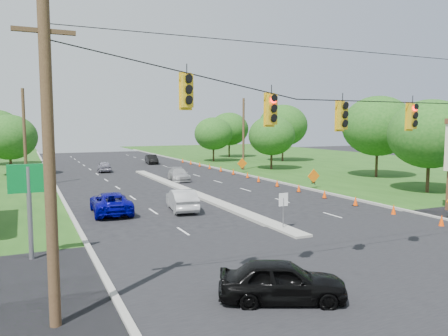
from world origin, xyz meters
name	(u,v)px	position (x,y,z in m)	size (l,w,h in m)	color
ground	(360,262)	(0.00, 0.00, 0.00)	(160.00, 160.00, 0.00)	black
grass_right	(444,176)	(30.00, 20.00, 0.00)	(40.00, 160.00, 0.06)	#1E4714
cross_street	(360,262)	(0.00, 0.00, 0.00)	(160.00, 14.00, 0.02)	black
curb_left	(55,185)	(-10.10, 30.00, 0.00)	(0.25, 110.00, 0.16)	gray
curb_right	(245,175)	(10.10, 30.00, 0.00)	(0.25, 110.00, 0.16)	gray
median	(188,192)	(0.00, 21.00, 0.00)	(1.00, 34.00, 0.18)	gray
median_sign	(283,204)	(0.00, 6.00, 1.46)	(0.55, 0.06, 2.05)	gray
signal_span	(382,144)	(-0.05, -1.00, 4.97)	(25.60, 0.32, 9.00)	#422D1C
utility_pole_far_left	(25,138)	(-12.50, 30.00, 4.50)	(0.28, 0.28, 9.00)	#422D1C
utility_pole_far_right	(243,134)	(12.50, 35.00, 4.50)	(0.28, 0.28, 9.00)	#422D1C
cone_0	(442,221)	(8.55, 3.00, 0.35)	(0.32, 0.32, 0.70)	#FF4504
cone_1	(394,210)	(8.55, 6.50, 0.35)	(0.32, 0.32, 0.70)	#FF4504
cone_2	(356,201)	(8.55, 10.00, 0.35)	(0.32, 0.32, 0.70)	#FF4504
cone_3	(325,194)	(8.55, 13.50, 0.35)	(0.32, 0.32, 0.70)	#FF4504
cone_4	(299,188)	(8.55, 17.00, 0.35)	(0.32, 0.32, 0.70)	#FF4504
cone_5	(277,183)	(8.55, 20.50, 0.35)	(0.32, 0.32, 0.70)	#FF4504
cone_6	(259,179)	(8.55, 24.00, 0.35)	(0.32, 0.32, 0.70)	#FF4504
cone_7	(248,175)	(9.15, 27.50, 0.35)	(0.32, 0.32, 0.70)	#FF4504
cone_8	(233,172)	(9.15, 31.00, 0.35)	(0.32, 0.32, 0.70)	#FF4504
cone_9	(221,169)	(9.15, 34.50, 0.35)	(0.32, 0.32, 0.70)	#FF4504
cone_10	(210,166)	(9.15, 38.00, 0.35)	(0.32, 0.32, 0.70)	#FF4504
cone_11	(200,164)	(9.15, 41.50, 0.35)	(0.32, 0.32, 0.70)	#FF4504
cone_12	(191,162)	(9.15, 45.00, 0.35)	(0.32, 0.32, 0.70)	#FF4504
cone_13	(183,160)	(9.15, 48.50, 0.35)	(0.32, 0.32, 0.70)	#FF4504
work_sign_1	(314,177)	(10.80, 18.00, 1.09)	(1.27, 0.58, 1.37)	black
work_sign_2	(242,164)	(10.80, 32.00, 1.09)	(1.27, 0.58, 1.37)	black
tree_5	(9,137)	(-14.00, 40.00, 4.34)	(5.88, 5.88, 6.86)	black
tree_7	(430,134)	(18.00, 12.00, 4.96)	(6.72, 6.72, 7.84)	black
tree_8	(378,126)	(22.00, 22.00, 5.58)	(7.56, 7.56, 8.82)	black
tree_9	(272,136)	(16.00, 34.00, 4.34)	(5.88, 5.88, 6.86)	black
tree_10	(283,126)	(24.00, 44.00, 5.58)	(7.56, 7.56, 8.82)	black
tree_11	(229,129)	(20.00, 55.00, 4.96)	(6.72, 6.72, 7.84)	black
tree_12	(213,134)	(14.00, 48.00, 4.34)	(5.88, 5.88, 6.86)	black
black_sedan	(282,281)	(-5.21, -2.14, 0.70)	(1.65, 4.11, 1.40)	black
white_sedan	(182,200)	(-3.14, 13.59, 0.72)	(1.53, 4.39, 1.45)	#B3B3B3
blue_pickup	(111,203)	(-7.65, 14.53, 0.70)	(2.32, 5.04, 1.40)	#040288
silver_car_far	(179,174)	(1.71, 28.55, 0.63)	(1.78, 4.37, 1.27)	#A4A4A4
silver_car_oncoming	(104,167)	(-3.80, 40.28, 0.65)	(1.53, 3.80, 1.30)	gray
dark_car_receding	(152,159)	(4.34, 48.50, 0.67)	(1.42, 4.06, 1.34)	black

